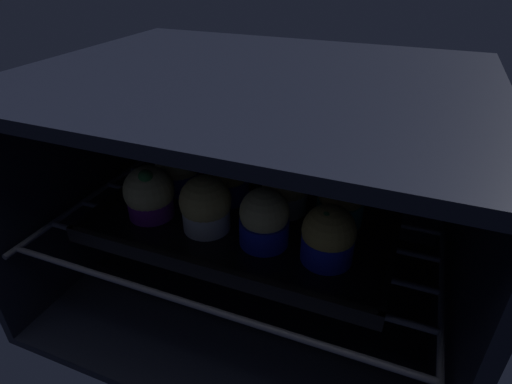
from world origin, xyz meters
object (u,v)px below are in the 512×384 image
muffin_row1_col0 (178,170)px  muffin_row0_col0 (149,194)px  muffin_row0_col3 (328,236)px  muffin_row2_col3 (353,173)px  muffin_row0_col1 (205,205)px  muffin_row2_col1 (250,154)px  muffin_row1_col2 (285,190)px  muffin_row2_col0 (205,148)px  muffin_row0_col2 (264,219)px  baking_tray (256,207)px  muffin_row1_col1 (228,178)px  muffin_row1_col3 (341,201)px  muffin_row2_col2 (303,164)px

muffin_row1_col0 → muffin_row0_col0: bearing=-88.8°
muffin_row0_col3 → muffin_row2_col3: (-0.14, 16.88, 0.30)cm
muffin_row0_col1 → muffin_row2_col1: muffin_row2_col1 is taller
muffin_row1_col2 → muffin_row2_col0: bearing=154.3°
muffin_row0_col0 → muffin_row1_col0: 8.03cm
muffin_row0_col3 → muffin_row1_col2: size_ratio=1.03×
muffin_row0_col2 → muffin_row0_col3: bearing=-1.7°
muffin_row0_col2 → muffin_row2_col1: muffin_row2_col1 is taller
muffin_row2_col1 → muffin_row0_col2: bearing=-62.1°
muffin_row1_col2 → baking_tray: bearing=-177.8°
muffin_row0_col3 → muffin_row1_col2: (-8.52, 8.84, -0.21)cm
muffin_row0_col0 → muffin_row2_col1: 19.05cm
muffin_row0_col2 → muffin_row1_col1: size_ratio=1.03×
muffin_row1_col3 → muffin_row2_col1: 19.10cm
muffin_row1_col1 → muffin_row1_col2: muffin_row1_col1 is taller
muffin_row2_col2 → muffin_row1_col0: bearing=-153.3°
muffin_row0_col0 → muffin_row2_col3: size_ratio=0.94×
muffin_row0_col2 → muffin_row2_col0: 24.56cm
muffin_row1_col1 → muffin_row1_col3: bearing=0.9°
muffin_row0_col1 → muffin_row0_col2: bearing=-0.6°
baking_tray → muffin_row0_col3: muffin_row0_col3 is taller
muffin_row0_col3 → muffin_row1_col3: (-0.32, 8.88, -0.20)cm
muffin_row1_col1 → muffin_row2_col3: muffin_row2_col3 is taller
muffin_row0_col2 → muffin_row0_col0: bearing=180.0°
muffin_row2_col1 → muffin_row2_col2: (9.16, 0.00, -0.14)cm
baking_tray → muffin_row1_col1: (-4.59, -0.05, 4.09)cm
muffin_row2_col1 → muffin_row2_col0: bearing=179.8°
muffin_row0_col1 → muffin_row0_col2: same height
muffin_row0_col3 → muffin_row2_col3: bearing=90.5°
muffin_row0_col3 → muffin_row0_col1: bearing=178.8°
muffin_row1_col0 → muffin_row1_col2: size_ratio=1.09×
muffin_row0_col1 → muffin_row0_col3: muffin_row0_col1 is taller
muffin_row1_col0 → muffin_row2_col0: bearing=89.7°
muffin_row0_col3 → muffin_row2_col1: (-17.46, 17.29, 0.20)cm
muffin_row1_col0 → muffin_row1_col2: 17.66cm
muffin_row0_col1 → muffin_row2_col0: (-9.10, 16.98, -0.32)cm
muffin_row0_col2 → muffin_row1_col0: 19.46cm
muffin_row0_col2 → muffin_row1_col3: size_ratio=1.08×
muffin_row0_col3 → muffin_row1_col0: muffin_row1_col0 is taller
baking_tray → muffin_row2_col0: muffin_row2_col0 is taller
muffin_row2_col3 → muffin_row0_col2: bearing=-116.6°
muffin_row0_col3 → muffin_row1_col2: muffin_row0_col3 is taller
muffin_row0_col3 → muffin_row1_col2: bearing=133.9°
muffin_row2_col2 → muffin_row2_col1: bearing=-180.0°
muffin_row1_col2 → muffin_row2_col3: muffin_row2_col3 is taller
muffin_row0_col0 → muffin_row1_col2: size_ratio=1.10×
muffin_row0_col0 → baking_tray: bearing=32.8°
muffin_row1_col2 → muffin_row2_col0: 19.54cm
muffin_row1_col3 → muffin_row2_col0: 27.14cm
muffin_row1_col1 → muffin_row0_col0: bearing=-135.3°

